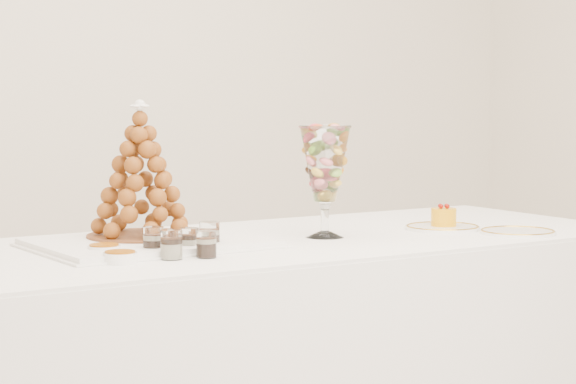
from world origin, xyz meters
TOP-DOWN VIEW (x-y plane):
  - buffet_table at (0.04, 0.26)m, footprint 2.28×1.01m
  - lace_tray at (-0.35, 0.29)m, footprint 0.65×0.51m
  - macaron_vase at (0.19, 0.22)m, footprint 0.15×0.15m
  - cake_plate at (0.60, 0.20)m, footprint 0.23×0.23m
  - spare_plate at (0.74, 0.01)m, footprint 0.23×0.23m
  - verrine_a at (-0.40, 0.13)m, footprint 0.06×0.06m
  - verrine_b at (-0.29, 0.13)m, footprint 0.06×0.06m
  - verrine_c at (-0.22, 0.16)m, footprint 0.06×0.06m
  - verrine_d at (-0.39, 0.04)m, footprint 0.06×0.06m
  - verrine_e at (-0.30, 0.02)m, footprint 0.06×0.06m
  - ramekin_back at (-0.52, 0.18)m, footprint 0.09×0.09m
  - ramekin_front at (-0.52, 0.04)m, footprint 0.09×0.09m
  - croquembouche at (-0.34, 0.36)m, footprint 0.32×0.32m
  - mousse_cake at (0.61, 0.21)m, footprint 0.08×0.08m

SIDE VIEW (x-z plane):
  - buffet_table at x=0.04m, z-range 0.00..0.85m
  - spare_plate at x=0.74m, z-range 0.85..0.86m
  - cake_plate at x=0.60m, z-range 0.85..0.86m
  - lace_tray at x=-0.35m, z-range 0.85..0.87m
  - ramekin_front at x=-0.52m, z-range 0.85..0.88m
  - ramekin_back at x=-0.52m, z-range 0.85..0.88m
  - verrine_b at x=-0.29m, z-range 0.85..0.92m
  - verrine_e at x=-0.30m, z-range 0.85..0.92m
  - verrine_a at x=-0.40m, z-range 0.85..0.93m
  - verrine_c at x=-0.22m, z-range 0.85..0.93m
  - verrine_d at x=-0.39m, z-range 0.85..0.93m
  - mousse_cake at x=0.61m, z-range 0.86..0.92m
  - croquembouche at x=-0.34m, z-range 0.87..1.25m
  - macaron_vase at x=0.19m, z-range 0.90..1.23m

